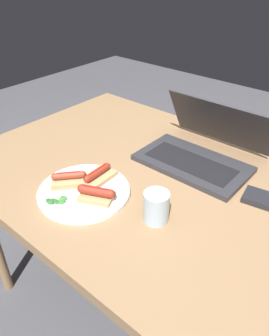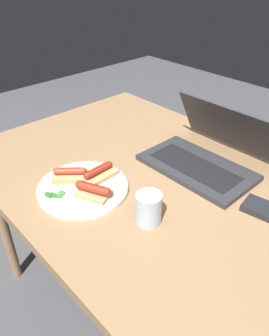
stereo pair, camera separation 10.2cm
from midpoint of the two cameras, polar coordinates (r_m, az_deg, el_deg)
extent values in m
plane|color=#4C4C51|center=(1.62, 3.72, -22.21)|extent=(6.00, 6.00, 0.00)
cube|color=#93704C|center=(1.12, 5.00, -1.70)|extent=(1.25, 0.89, 0.04)
cylinder|color=#93704C|center=(1.84, -0.04, 0.67)|extent=(0.04, 0.04, 0.68)
cylinder|color=#93704C|center=(1.55, -20.24, -9.16)|extent=(0.04, 0.04, 0.68)
cube|color=#2D2D33|center=(1.15, 13.28, 0.06)|extent=(0.38, 0.22, 0.02)
cube|color=black|center=(1.13, 12.96, 0.22)|extent=(0.31, 0.12, 0.00)
cube|color=#2D2D33|center=(1.22, 18.27, 6.77)|extent=(0.38, 0.10, 0.19)
cube|color=black|center=(1.22, 18.19, 6.81)|extent=(0.34, 0.09, 0.16)
cylinder|color=white|center=(1.03, -6.13, -3.62)|extent=(0.28, 0.28, 0.01)
torus|color=white|center=(1.02, -6.16, -3.23)|extent=(0.28, 0.28, 0.01)
cube|color=tan|center=(0.98, -4.20, -4.62)|extent=(0.12, 0.10, 0.01)
cylinder|color=maroon|center=(0.97, -4.25, -3.67)|extent=(0.09, 0.06, 0.03)
sphere|color=maroon|center=(0.95, -1.83, -4.31)|extent=(0.03, 0.03, 0.03)
sphere|color=maroon|center=(0.99, -6.58, -3.04)|extent=(0.03, 0.03, 0.03)
cylinder|color=red|center=(0.96, -4.28, -3.01)|extent=(0.07, 0.04, 0.01)
cube|color=tan|center=(1.06, -3.55, -1.30)|extent=(0.08, 0.12, 0.01)
cylinder|color=maroon|center=(1.05, -3.59, -0.45)|extent=(0.03, 0.09, 0.02)
sphere|color=maroon|center=(1.02, -5.47, -1.49)|extent=(0.02, 0.02, 0.02)
sphere|color=maroon|center=(1.07, -1.79, 0.54)|extent=(0.02, 0.02, 0.02)
cylinder|color=red|center=(1.04, -3.61, 0.08)|extent=(0.01, 0.08, 0.01)
cube|color=tan|center=(1.06, -8.40, -1.54)|extent=(0.12, 0.13, 0.02)
cylinder|color=#9E3D28|center=(1.05, -8.49, -0.63)|extent=(0.07, 0.08, 0.02)
sphere|color=#9E3D28|center=(1.04, -6.17, -0.59)|extent=(0.02, 0.02, 0.02)
sphere|color=#9E3D28|center=(1.05, -10.78, -0.66)|extent=(0.02, 0.02, 0.02)
cylinder|color=red|center=(1.04, -8.54, -0.11)|extent=(0.05, 0.06, 0.00)
ellipsoid|color=#2D662D|center=(1.00, -12.02, -4.70)|extent=(0.03, 0.02, 0.01)
ellipsoid|color=#4C8E3D|center=(1.00, -10.09, -4.71)|extent=(0.03, 0.03, 0.01)
ellipsoid|color=#387A33|center=(1.00, -9.69, -4.32)|extent=(0.03, 0.02, 0.01)
ellipsoid|color=#387A33|center=(0.99, -10.10, -5.00)|extent=(0.02, 0.03, 0.01)
ellipsoid|color=#2D662D|center=(1.00, -11.32, -4.65)|extent=(0.03, 0.02, 0.01)
ellipsoid|color=#2D662D|center=(1.00, -11.01, -4.82)|extent=(0.03, 0.02, 0.01)
cylinder|color=silver|center=(0.89, 5.77, -7.11)|extent=(0.07, 0.07, 0.09)
cube|color=#232328|center=(1.03, 23.65, -6.47)|extent=(0.10, 0.09, 0.02)
camera|label=1|loc=(0.05, -87.14, 1.90)|focal=35.00mm
camera|label=2|loc=(0.05, 92.86, -1.90)|focal=35.00mm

